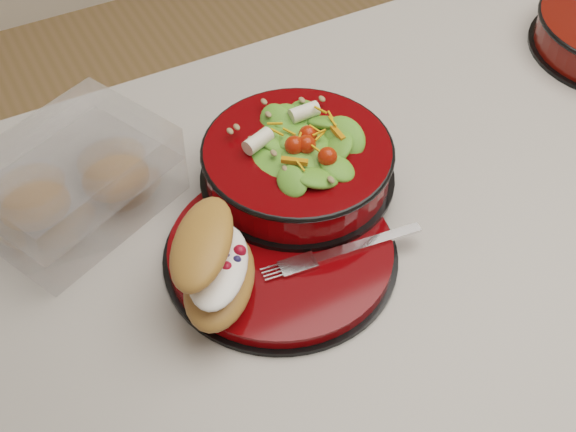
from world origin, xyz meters
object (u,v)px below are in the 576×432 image
dinner_plate (282,252)px  croissant (216,264)px  island_counter (421,368)px  fork (346,250)px  salad_bowl (297,157)px  pastry_box (74,182)px

dinner_plate → croissant: 0.10m
island_counter → fork: bearing=-165.6°
island_counter → salad_bowl: size_ratio=5.33×
dinner_plate → pastry_box: pastry_box is taller
island_counter → fork: size_ratio=7.33×
fork → pastry_box: (-0.24, 0.22, 0.02)m
island_counter → dinner_plate: bearing=-177.2°
salad_bowl → croissant: bearing=-145.3°
island_counter → salad_bowl: 0.54m
island_counter → croissant: 0.61m
dinner_plate → salad_bowl: size_ratio=1.13×
fork → pastry_box: pastry_box is taller
dinner_plate → pastry_box: (-0.18, 0.18, 0.03)m
salad_bowl → fork: bearing=-92.6°
dinner_plate → fork: fork is taller
croissant → fork: 0.15m
croissant → pastry_box: (-0.09, 0.20, -0.01)m
salad_bowl → croissant: salad_bowl is taller
salad_bowl → fork: (-0.01, -0.12, -0.03)m
island_counter → pastry_box: (-0.44, 0.16, 0.49)m
dinner_plate → salad_bowl: (0.07, 0.09, 0.05)m
dinner_plate → salad_bowl: bearing=52.6°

